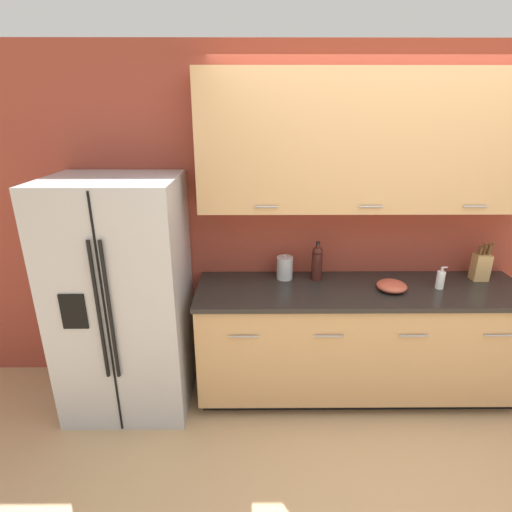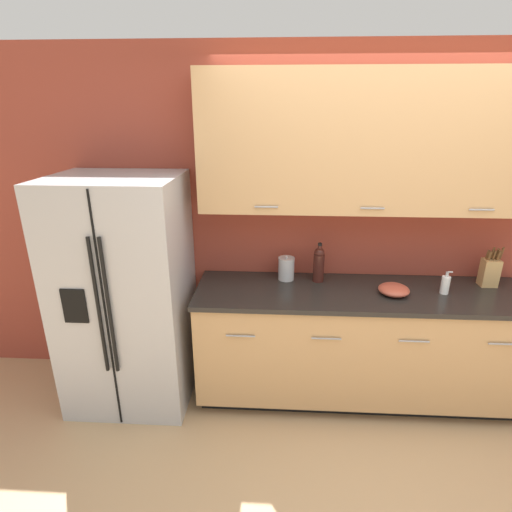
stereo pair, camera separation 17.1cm
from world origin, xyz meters
name	(u,v)px [view 2 (the right image)]	position (x,y,z in m)	size (l,w,h in m)	color
ground_plane	(398,482)	(0.00, 0.00, 0.00)	(14.00, 14.00, 0.00)	tan
wall_back	(376,200)	(-0.05, 1.08, 1.52)	(10.00, 0.39, 2.60)	#993D2D
counter_unit	(358,344)	(-0.14, 0.81, 0.47)	(2.44, 0.64, 0.92)	black
refrigerator	(127,294)	(-1.87, 0.75, 0.87)	(0.88, 0.76, 1.74)	#B2B2B5
knife_block	(490,271)	(0.80, 0.94, 1.03)	(0.13, 0.09, 0.30)	tan
wine_bottle	(319,264)	(-0.45, 0.96, 1.06)	(0.08, 0.08, 0.31)	#3D1914
soap_dispenser	(445,284)	(0.43, 0.79, 0.99)	(0.06, 0.06, 0.17)	white
steel_canister	(286,268)	(-0.70, 0.98, 1.01)	(0.13, 0.13, 0.19)	#B7B7BA
mixing_bowl	(394,290)	(0.06, 0.75, 0.95)	(0.21, 0.21, 0.07)	#B24C38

